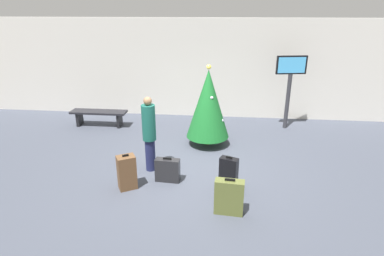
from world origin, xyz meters
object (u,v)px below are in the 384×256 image
traveller_0 (149,132)px  suitcase_1 (228,174)px  holiday_tree (208,104)px  flight_info_kiosk (290,79)px  waiting_bench (99,115)px  suitcase_0 (229,197)px  suitcase_3 (127,172)px  suitcase_2 (168,170)px

traveller_0 → suitcase_1: 1.94m
holiday_tree → flight_info_kiosk: size_ratio=0.98×
suitcase_1 → waiting_bench: bearing=140.2°
traveller_0 → suitcase_0: traveller_0 is taller
waiting_bench → suitcase_1: suitcase_1 is taller
flight_info_kiosk → suitcase_0: (-1.73, -4.49, -1.18)m
holiday_tree → suitcase_1: (0.54, -2.21, -0.78)m
holiday_tree → suitcase_3: size_ratio=2.84×
holiday_tree → waiting_bench: size_ratio=1.26×
holiday_tree → flight_info_kiosk: 2.75m
flight_info_kiosk → traveller_0: bearing=-138.8°
suitcase_0 → suitcase_1: (-0.01, 0.79, 0.02)m
flight_info_kiosk → holiday_tree: bearing=-146.8°
suitcase_1 → suitcase_0: bearing=-89.4°
flight_info_kiosk → suitcase_0: bearing=-111.1°
waiting_bench → suitcase_1: 5.12m
traveller_0 → suitcase_2: traveller_0 is taller
suitcase_0 → suitcase_3: (-2.03, 0.63, 0.03)m
holiday_tree → suitcase_0: holiday_tree is taller
waiting_bench → suitcase_0: 5.67m
suitcase_1 → suitcase_2: 1.29m
flight_info_kiosk → suitcase_2: bearing=-130.7°
traveller_0 → suitcase_3: traveller_0 is taller
waiting_bench → suitcase_2: (2.67, -3.07, -0.12)m
traveller_0 → flight_info_kiosk: bearing=41.2°
waiting_bench → traveller_0: 3.46m
traveller_0 → suitcase_2: bearing=-44.3°
holiday_tree → suitcase_3: (-1.48, -2.37, -0.77)m
suitcase_2 → suitcase_3: 0.85m
suitcase_1 → suitcase_3: bearing=-175.6°
traveller_0 → suitcase_1: bearing=-21.0°
flight_info_kiosk → traveller_0: (-3.47, -3.04, -0.60)m
suitcase_2 → suitcase_3: (-0.76, -0.37, 0.10)m
flight_info_kiosk → suitcase_3: bearing=-134.3°
suitcase_0 → suitcase_2: (-1.27, 1.00, -0.08)m
suitcase_0 → suitcase_2: size_ratio=1.28×
traveller_0 → suitcase_2: 0.92m
suitcase_2 → flight_info_kiosk: bearing=49.3°
suitcase_1 → suitcase_3: 2.03m
flight_info_kiosk → waiting_bench: size_ratio=1.28×
suitcase_2 → suitcase_1: bearing=-9.5°
traveller_0 → holiday_tree: bearing=52.4°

